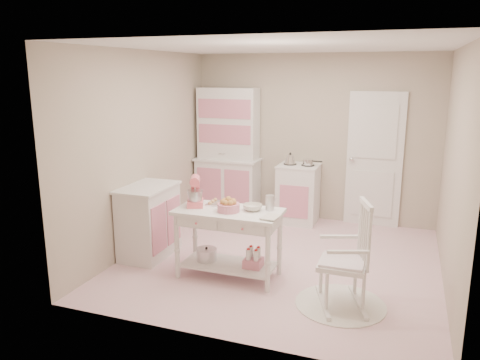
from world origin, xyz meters
The scene contains 14 objects.
room_shell centered at (0.00, 0.00, 1.65)m, with size 3.84×3.84×2.62m.
door centered at (0.95, 1.87, 1.02)m, with size 0.82×0.05×2.04m, color white.
hutch centered at (-1.35, 1.66, 1.04)m, with size 1.06×0.50×2.08m, color white.
stove centered at (-0.15, 1.61, 0.46)m, with size 0.62×0.57×0.92m, color white.
base_cabinet centered at (-1.63, -0.40, 0.46)m, with size 0.54×0.84×0.92m, color white.
lace_rug centered at (0.88, -0.90, 0.01)m, with size 0.92×0.92×0.01m, color white.
rocking_chair centered at (0.88, -0.90, 0.55)m, with size 0.48×0.72×1.10m, color white.
work_table centered at (-0.44, -0.64, 0.40)m, with size 1.20×0.60×0.80m, color white.
stand_mixer centered at (-0.86, -0.62, 0.97)m, with size 0.20×0.28×0.34m, color #F26674.
cookie_tray centered at (-0.59, -0.46, 0.81)m, with size 0.34×0.24×0.02m, color silver.
bread_basket centered at (-0.42, -0.69, 0.85)m, with size 0.25×0.25×0.09m, color pink.
mixing_bowl centered at (-0.18, -0.56, 0.83)m, with size 0.22×0.22×0.07m, color silver.
metal_pitcher centered at (0.00, -0.48, 0.89)m, with size 0.10×0.10×0.17m, color silver.
recipe_book centered at (0.01, -0.76, 0.81)m, with size 0.17×0.23×0.02m, color silver.
Camera 1 is at (1.40, -5.35, 2.33)m, focal length 35.00 mm.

